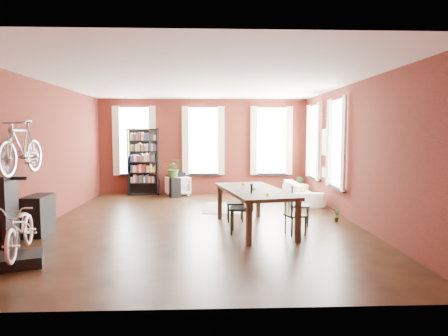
{
  "coord_description": "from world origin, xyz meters",
  "views": [
    {
      "loc": [
        0.16,
        -9.01,
        2.05
      ],
      "look_at": [
        0.54,
        0.6,
        1.21
      ],
      "focal_mm": 32.0,
      "sensor_mm": 36.0,
      "label": 1
    }
  ],
  "objects_px": {
    "dining_chair_a": "(242,208)",
    "bicycle_floor": "(20,205)",
    "plant_stand": "(175,187)",
    "white_armchair": "(178,185)",
    "bike_trainer": "(22,260)",
    "console_table": "(39,215)",
    "dining_table": "(254,209)",
    "dining_chair_d": "(300,205)",
    "cream_sofa": "(302,189)",
    "bookshelf": "(143,162)",
    "dining_chair_b": "(235,203)",
    "dining_chair_c": "(295,215)"
  },
  "relations": [
    {
      "from": "dining_chair_a",
      "to": "bicycle_floor",
      "type": "xyz_separation_m",
      "value": [
        -3.6,
        -1.85,
        0.43
      ]
    },
    {
      "from": "plant_stand",
      "to": "white_armchair",
      "type": "bearing_deg",
      "value": 80.21
    },
    {
      "from": "dining_chair_a",
      "to": "bike_trainer",
      "type": "height_order",
      "value": "dining_chair_a"
    },
    {
      "from": "bicycle_floor",
      "to": "console_table",
      "type": "bearing_deg",
      "value": 93.81
    },
    {
      "from": "console_table",
      "to": "dining_table",
      "type": "bearing_deg",
      "value": 3.25
    },
    {
      "from": "bike_trainer",
      "to": "bicycle_floor",
      "type": "bearing_deg",
      "value": 108.56
    },
    {
      "from": "dining_table",
      "to": "plant_stand",
      "type": "distance_m",
      "value": 4.85
    },
    {
      "from": "bike_trainer",
      "to": "dining_chair_d",
      "type": "bearing_deg",
      "value": 27.12
    },
    {
      "from": "dining_table",
      "to": "console_table",
      "type": "distance_m",
      "value": 4.43
    },
    {
      "from": "cream_sofa",
      "to": "bike_trainer",
      "type": "distance_m",
      "value": 7.88
    },
    {
      "from": "console_table",
      "to": "bookshelf",
      "type": "bearing_deg",
      "value": 76.17
    },
    {
      "from": "dining_chair_b",
      "to": "bicycle_floor",
      "type": "xyz_separation_m",
      "value": [
        -3.54,
        -3.0,
        0.52
      ]
    },
    {
      "from": "dining_table",
      "to": "plant_stand",
      "type": "xyz_separation_m",
      "value": [
        -2.05,
        4.4,
        -0.12
      ]
    },
    {
      "from": "dining_table",
      "to": "console_table",
      "type": "bearing_deg",
      "value": 171.84
    },
    {
      "from": "bookshelf",
      "to": "bicycle_floor",
      "type": "relative_size",
      "value": 1.42
    },
    {
      "from": "bookshelf",
      "to": "dining_chair_d",
      "type": "bearing_deg",
      "value": -47.64
    },
    {
      "from": "bookshelf",
      "to": "dining_chair_a",
      "type": "bearing_deg",
      "value": -61.62
    },
    {
      "from": "dining_chair_b",
      "to": "bookshelf",
      "type": "height_order",
      "value": "bookshelf"
    },
    {
      "from": "bookshelf",
      "to": "cream_sofa",
      "type": "distance_m",
      "value": 5.28
    },
    {
      "from": "dining_chair_a",
      "to": "console_table",
      "type": "bearing_deg",
      "value": -82.62
    },
    {
      "from": "bike_trainer",
      "to": "bookshelf",
      "type": "bearing_deg",
      "value": 84.06
    },
    {
      "from": "dining_chair_b",
      "to": "bike_trainer",
      "type": "relative_size",
      "value": 1.44
    },
    {
      "from": "dining_chair_b",
      "to": "plant_stand",
      "type": "height_order",
      "value": "dining_chair_b"
    },
    {
      "from": "white_armchair",
      "to": "dining_chair_b",
      "type": "bearing_deg",
      "value": 88.61
    },
    {
      "from": "dining_chair_a",
      "to": "bike_trainer",
      "type": "distance_m",
      "value": 4.07
    },
    {
      "from": "bicycle_floor",
      "to": "white_armchair",
      "type": "bearing_deg",
      "value": 62.98
    },
    {
      "from": "bike_trainer",
      "to": "console_table",
      "type": "bearing_deg",
      "value": 105.46
    },
    {
      "from": "dining_chair_b",
      "to": "bicycle_floor",
      "type": "distance_m",
      "value": 4.67
    },
    {
      "from": "white_armchair",
      "to": "cream_sofa",
      "type": "relative_size",
      "value": 0.34
    },
    {
      "from": "dining_table",
      "to": "dining_chair_b",
      "type": "bearing_deg",
      "value": 101.53
    },
    {
      "from": "dining_chair_c",
      "to": "white_armchair",
      "type": "height_order",
      "value": "dining_chair_c"
    },
    {
      "from": "dining_chair_a",
      "to": "bicycle_floor",
      "type": "bearing_deg",
      "value": -54.54
    },
    {
      "from": "dining_table",
      "to": "dining_chair_b",
      "type": "height_order",
      "value": "dining_chair_b"
    },
    {
      "from": "dining_chair_b",
      "to": "plant_stand",
      "type": "relative_size",
      "value": 1.38
    },
    {
      "from": "dining_chair_d",
      "to": "cream_sofa",
      "type": "bearing_deg",
      "value": -2.93
    },
    {
      "from": "dining_chair_b",
      "to": "plant_stand",
      "type": "distance_m",
      "value": 3.95
    },
    {
      "from": "dining_chair_d",
      "to": "bicycle_floor",
      "type": "distance_m",
      "value": 5.57
    },
    {
      "from": "dining_chair_b",
      "to": "white_armchair",
      "type": "xyz_separation_m",
      "value": [
        -1.63,
        3.91,
        -0.08
      ]
    },
    {
      "from": "console_table",
      "to": "bicycle_floor",
      "type": "relative_size",
      "value": 0.52
    },
    {
      "from": "bike_trainer",
      "to": "dining_chair_c",
      "type": "bearing_deg",
      "value": 20.2
    },
    {
      "from": "dining_chair_c",
      "to": "cream_sofa",
      "type": "height_order",
      "value": "cream_sofa"
    },
    {
      "from": "dining_chair_c",
      "to": "bookshelf",
      "type": "xyz_separation_m",
      "value": [
        -3.92,
        5.43,
        0.7
      ]
    },
    {
      "from": "dining_chair_d",
      "to": "bookshelf",
      "type": "xyz_separation_m",
      "value": [
        -4.2,
        4.61,
        0.65
      ]
    },
    {
      "from": "dining_table",
      "to": "dining_chair_c",
      "type": "xyz_separation_m",
      "value": [
        0.78,
        -0.48,
        -0.03
      ]
    },
    {
      "from": "dining_table",
      "to": "cream_sofa",
      "type": "xyz_separation_m",
      "value": [
        1.81,
        3.25,
        -0.02
      ]
    },
    {
      "from": "dining_chair_a",
      "to": "dining_chair_b",
      "type": "distance_m",
      "value": 1.15
    },
    {
      "from": "white_armchair",
      "to": "console_table",
      "type": "xyz_separation_m",
      "value": [
        -2.43,
        -5.0,
        0.05
      ]
    },
    {
      "from": "dining_chair_c",
      "to": "white_armchair",
      "type": "bearing_deg",
      "value": 13.5
    },
    {
      "from": "dining_chair_b",
      "to": "console_table",
      "type": "bearing_deg",
      "value": -74.61
    },
    {
      "from": "dining_chair_a",
      "to": "plant_stand",
      "type": "bearing_deg",
      "value": -151.36
    }
  ]
}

